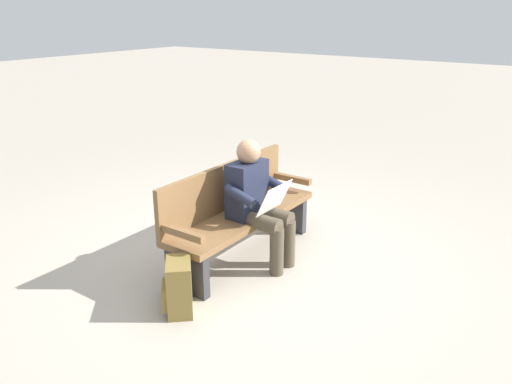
# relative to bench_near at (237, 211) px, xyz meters

# --- Properties ---
(ground_plane) EXTENTS (40.00, 40.00, 0.00)m
(ground_plane) POSITION_rel_bench_near_xyz_m (-0.00, 0.07, -0.46)
(ground_plane) COLOR #A89E8E
(bench_near) EXTENTS (1.80, 0.48, 0.90)m
(bench_near) POSITION_rel_bench_near_xyz_m (0.00, 0.00, 0.00)
(bench_near) COLOR brown
(bench_near) RESTS_ON ground
(person_seated) EXTENTS (0.57, 0.57, 1.18)m
(person_seated) POSITION_rel_bench_near_xyz_m (0.01, 0.23, 0.17)
(person_seated) COLOR #1E2338
(person_seated) RESTS_ON ground
(backpack) EXTENTS (0.36, 0.35, 0.44)m
(backpack) POSITION_rel_bench_near_xyz_m (1.06, 0.22, -0.24)
(backpack) COLOR brown
(backpack) RESTS_ON ground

